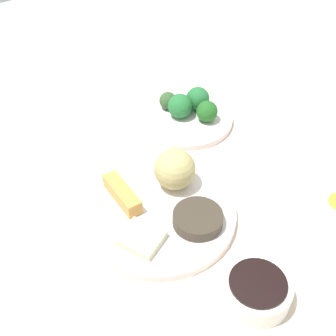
{
  "coord_description": "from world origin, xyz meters",
  "views": [
    {
      "loc": [
        -0.45,
        0.3,
        0.64
      ],
      "look_at": [
        0.06,
        -0.06,
        0.06
      ],
      "focal_mm": 47.59,
      "sensor_mm": 36.0,
      "label": 1
    }
  ],
  "objects": [
    {
      "name": "soy_sauce_bowl_liquid",
      "position": [
        -0.22,
        -0.03,
        0.06
      ],
      "size": [
        0.09,
        0.09,
        0.0
      ],
      "primitive_type": "cylinder",
      "color": "black",
      "rests_on": "soy_sauce_bowl"
    },
    {
      "name": "main_plate",
      "position": [
        -0.0,
        -0.0,
        0.03
      ],
      "size": [
        0.28,
        0.28,
        0.02
      ],
      "primitive_type": "cylinder",
      "color": "white",
      "rests_on": "tabletop"
    },
    {
      "name": "soy_sauce_bowl",
      "position": [
        -0.22,
        -0.03,
        0.04
      ],
      "size": [
        0.11,
        0.11,
        0.04
      ],
      "primitive_type": "cylinder",
      "color": "white",
      "rests_on": "tabletop"
    },
    {
      "name": "broccoli_floret_0",
      "position": [
        0.21,
        -0.2,
        0.06
      ],
      "size": [
        0.06,
        0.06,
        0.06
      ],
      "primitive_type": "sphere",
      "color": "#267236",
      "rests_on": "broccoli_plate"
    },
    {
      "name": "crab_rangoon_wonton",
      "position": [
        -0.04,
        0.06,
        0.04
      ],
      "size": [
        0.09,
        0.08,
        0.01
      ],
      "primitive_type": "cube",
      "rotation": [
        0.0,
        0.0,
        0.44
      ],
      "color": "beige",
      "rests_on": "main_plate"
    },
    {
      "name": "broccoli_floret_1",
      "position": [
        0.16,
        -0.24,
        0.06
      ],
      "size": [
        0.05,
        0.05,
        0.05
      ],
      "primitive_type": "sphere",
      "color": "#236322",
      "rests_on": "broccoli_plate"
    },
    {
      "name": "broccoli_floret_3",
      "position": [
        0.21,
        -0.26,
        0.06
      ],
      "size": [
        0.05,
        0.05,
        0.05
      ],
      "primitive_type": "sphere",
      "color": "#256E37",
      "rests_on": "broccoli_plate"
    },
    {
      "name": "broccoli_floret_2",
      "position": [
        0.25,
        -0.2,
        0.05
      ],
      "size": [
        0.04,
        0.04,
        0.04
      ],
      "primitive_type": "sphere",
      "color": "#36562E",
      "rests_on": "broccoli_plate"
    },
    {
      "name": "stir_fry_heap",
      "position": [
        -0.07,
        -0.04,
        0.05
      ],
      "size": [
        0.09,
        0.09,
        0.02
      ],
      "primitive_type": "cylinder",
      "color": "#3E3428",
      "rests_on": "main_plate"
    },
    {
      "name": "broccoli_plate",
      "position": [
        0.2,
        -0.21,
        0.03
      ],
      "size": [
        0.22,
        0.22,
        0.01
      ],
      "primitive_type": "cylinder",
      "color": "white",
      "rests_on": "tabletop"
    },
    {
      "name": "rice_scoop",
      "position": [
        0.04,
        -0.06,
        0.07
      ],
      "size": [
        0.08,
        0.08,
        0.08
      ],
      "primitive_type": "sphere",
      "color": "tan",
      "rests_on": "main_plate"
    },
    {
      "name": "spring_roll",
      "position": [
        0.06,
        0.04,
        0.05
      ],
      "size": [
        0.1,
        0.03,
        0.03
      ],
      "primitive_type": "cube",
      "rotation": [
        0.0,
        0.0,
        3.1
      ],
      "color": "gold",
      "rests_on": "main_plate"
    },
    {
      "name": "tabletop",
      "position": [
        0.0,
        0.0,
        0.01
      ],
      "size": [
        2.2,
        2.2,
        0.02
      ],
      "primitive_type": "cube",
      "color": "beige",
      "rests_on": "ground"
    }
  ]
}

